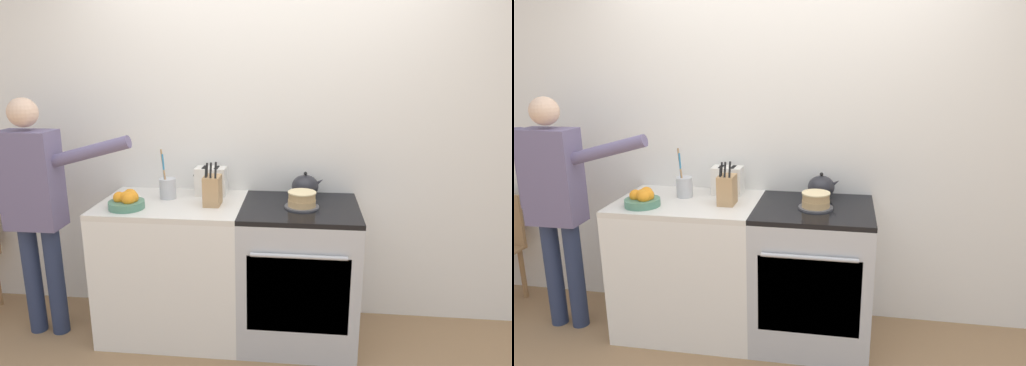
# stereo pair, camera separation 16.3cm
# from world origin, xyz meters

# --- Properties ---
(ground_plane) EXTENTS (16.00, 16.00, 0.00)m
(ground_plane) POSITION_xyz_m (0.00, 0.00, 0.00)
(ground_plane) COLOR #93704C
(wall_back) EXTENTS (8.00, 0.04, 2.60)m
(wall_back) POSITION_xyz_m (0.00, 0.66, 1.30)
(wall_back) COLOR silver
(wall_back) RESTS_ON ground_plane
(counter_cabinet) EXTENTS (0.92, 0.64, 0.91)m
(counter_cabinet) POSITION_xyz_m (-0.60, 0.32, 0.45)
(counter_cabinet) COLOR white
(counter_cabinet) RESTS_ON ground_plane
(stove_range) EXTENTS (0.73, 0.68, 0.91)m
(stove_range) POSITION_xyz_m (0.23, 0.32, 0.46)
(stove_range) COLOR #B7BABF
(stove_range) RESTS_ON ground_plane
(layer_cake) EXTENTS (0.21, 0.21, 0.10)m
(layer_cake) POSITION_xyz_m (0.24, 0.30, 0.96)
(layer_cake) COLOR #4C4C51
(layer_cake) RESTS_ON stove_range
(tea_kettle) EXTENTS (0.22, 0.18, 0.17)m
(tea_kettle) POSITION_xyz_m (0.26, 0.52, 0.98)
(tea_kettle) COLOR #232328
(tea_kettle) RESTS_ON stove_range
(knife_block) EXTENTS (0.10, 0.14, 0.28)m
(knife_block) POSITION_xyz_m (-0.32, 0.29, 1.01)
(knife_block) COLOR tan
(knife_block) RESTS_ON counter_cabinet
(utensil_crock) EXTENTS (0.11, 0.11, 0.33)m
(utensil_crock) POSITION_xyz_m (-0.64, 0.40, 0.98)
(utensil_crock) COLOR #B7BABF
(utensil_crock) RESTS_ON counter_cabinet
(fruit_bowl) EXTENTS (0.22, 0.22, 0.11)m
(fruit_bowl) POSITION_xyz_m (-0.83, 0.17, 0.96)
(fruit_bowl) COLOR #4C7F66
(fruit_bowl) RESTS_ON counter_cabinet
(toaster) EXTENTS (0.22, 0.13, 0.19)m
(toaster) POSITION_xyz_m (-0.37, 0.52, 1.00)
(toaster) COLOR silver
(toaster) RESTS_ON counter_cabinet
(person_baker) EXTENTS (0.91, 0.20, 1.58)m
(person_baker) POSITION_xyz_m (-1.44, 0.19, 0.94)
(person_baker) COLOR #283351
(person_baker) RESTS_ON ground_plane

